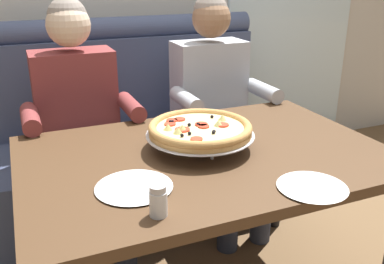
% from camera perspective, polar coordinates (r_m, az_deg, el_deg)
% --- Properties ---
extents(booth_bench, '(1.67, 0.78, 1.13)m').
position_cam_1_polar(booth_bench, '(2.58, -6.91, -1.75)').
color(booth_bench, '#424C6B').
rests_on(booth_bench, ground_plane).
extents(dining_table, '(1.40, 0.93, 0.73)m').
position_cam_1_polar(dining_table, '(1.68, 1.86, -5.16)').
color(dining_table, '#4C331E').
rests_on(dining_table, ground_plane).
extents(diner_left, '(0.54, 0.64, 1.27)m').
position_cam_1_polar(diner_left, '(2.16, -14.81, 1.92)').
color(diner_left, '#2D3342').
rests_on(diner_left, ground_plane).
extents(diner_right, '(0.54, 0.64, 1.27)m').
position_cam_1_polar(diner_right, '(2.37, 3.35, 4.27)').
color(diner_right, '#2D3342').
rests_on(diner_right, ground_plane).
extents(pizza, '(0.42, 0.42, 0.11)m').
position_cam_1_polar(pizza, '(1.65, 1.09, 0.35)').
color(pizza, silver).
rests_on(pizza, dining_table).
extents(shaker_parmesan, '(0.05, 0.05, 0.10)m').
position_cam_1_polar(shaker_parmesan, '(1.22, -4.56, -9.45)').
color(shaker_parmesan, white).
rests_on(shaker_parmesan, dining_table).
extents(plate_near_left, '(0.23, 0.23, 0.02)m').
position_cam_1_polar(plate_near_left, '(1.43, 15.86, -6.91)').
color(plate_near_left, white).
rests_on(plate_near_left, dining_table).
extents(plate_near_right, '(0.25, 0.25, 0.02)m').
position_cam_1_polar(plate_near_right, '(1.39, -7.81, -7.12)').
color(plate_near_right, white).
rests_on(plate_near_right, dining_table).
extents(patio_chair, '(0.43, 0.43, 0.86)m').
position_cam_1_polar(patio_chair, '(4.24, 6.07, 9.04)').
color(patio_chair, black).
rests_on(patio_chair, ground_plane).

